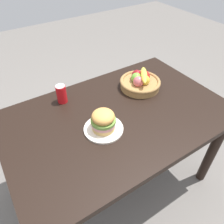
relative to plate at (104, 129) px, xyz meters
The scene contains 6 objects.
ground_plane 0.77m from the plate, 23.94° to the left, with size 8.00×8.00×0.00m, color slate.
dining_table 0.19m from the plate, 23.94° to the left, with size 1.40×0.90×0.75m.
plate is the anchor object (origin of this frame).
sandwich 0.07m from the plate, ahead, with size 0.14×0.14×0.13m.
soda_can 0.39m from the plate, 104.15° to the left, with size 0.07×0.07×0.13m.
fruit_basket 0.50m from the plate, 26.73° to the left, with size 0.29×0.29×0.14m.
Camera 1 is at (-0.58, -0.83, 1.66)m, focal length 34.83 mm.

